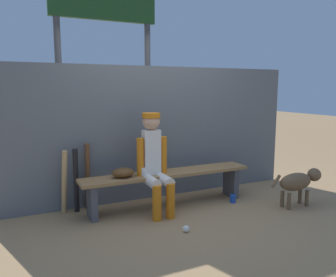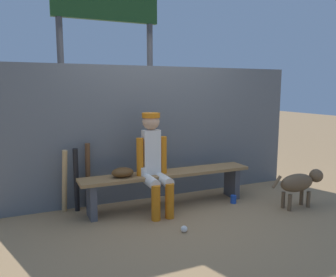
# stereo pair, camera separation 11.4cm
# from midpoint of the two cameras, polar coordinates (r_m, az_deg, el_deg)

# --- Properties ---
(ground_plane) EXTENTS (30.00, 30.00, 0.00)m
(ground_plane) POSITION_cam_midpoint_polar(r_m,az_deg,el_deg) (4.59, -0.72, -11.47)
(ground_plane) COLOR #9E7A51
(chainlink_fence) EXTENTS (4.47, 0.03, 1.88)m
(chainlink_fence) POSITION_cam_midpoint_polar(r_m,az_deg,el_deg) (4.76, -2.96, 0.91)
(chainlink_fence) COLOR #595E63
(chainlink_fence) RESTS_ON ground_plane
(dugout_bench) EXTENTS (2.33, 0.36, 0.47)m
(dugout_bench) POSITION_cam_midpoint_polar(r_m,az_deg,el_deg) (4.47, -0.73, -7.08)
(dugout_bench) COLOR olive
(dugout_bench) RESTS_ON ground_plane
(player_seated) EXTENTS (0.41, 0.55, 1.27)m
(player_seated) POSITION_cam_midpoint_polar(r_m,az_deg,el_deg) (4.21, -3.06, -3.58)
(player_seated) COLOR silver
(player_seated) RESTS_ON ground_plane
(baseball_glove) EXTENTS (0.28, 0.20, 0.12)m
(baseball_glove) POSITION_cam_midpoint_polar(r_m,az_deg,el_deg) (4.22, -8.45, -5.78)
(baseball_glove) COLOR #593819
(baseball_glove) RESTS_ON dugout_bench
(bat_wood_dark) EXTENTS (0.07, 0.14, 0.88)m
(bat_wood_dark) POSITION_cam_midpoint_polar(r_m,az_deg,el_deg) (4.49, -14.26, -6.31)
(bat_wood_dark) COLOR brown
(bat_wood_dark) RESTS_ON ground_plane
(bat_aluminum_black) EXTENTS (0.08, 0.15, 0.83)m
(bat_aluminum_black) POSITION_cam_midpoint_polar(r_m,az_deg,el_deg) (4.41, -16.12, -6.96)
(bat_aluminum_black) COLOR black
(bat_aluminum_black) RESTS_ON ground_plane
(bat_wood_tan) EXTENTS (0.10, 0.21, 0.82)m
(bat_wood_tan) POSITION_cam_midpoint_polar(r_m,az_deg,el_deg) (4.41, -17.98, -7.10)
(bat_wood_tan) COLOR tan
(bat_wood_tan) RESTS_ON ground_plane
(baseball) EXTENTS (0.07, 0.07, 0.07)m
(baseball) POSITION_cam_midpoint_polar(r_m,az_deg,el_deg) (3.82, 2.22, -15.13)
(baseball) COLOR white
(baseball) RESTS_ON ground_plane
(cup_on_ground) EXTENTS (0.08, 0.08, 0.11)m
(cup_on_ground) POSITION_cam_midpoint_polar(r_m,az_deg,el_deg) (4.78, 10.31, -10.07)
(cup_on_ground) COLOR #1E47AD
(cup_on_ground) RESTS_ON ground_plane
(cup_on_bench) EXTENTS (0.08, 0.08, 0.11)m
(cup_on_bench) POSITION_cam_midpoint_polar(r_m,az_deg,el_deg) (4.26, -4.96, -5.66)
(cup_on_bench) COLOR silver
(cup_on_bench) RESTS_ON dugout_bench
(scoreboard) EXTENTS (1.96, 0.27, 3.66)m
(scoreboard) POSITION_cam_midpoint_polar(r_m,az_deg,el_deg) (5.66, -10.73, 18.19)
(scoreboard) COLOR #3F3F42
(scoreboard) RESTS_ON ground_plane
(dog) EXTENTS (0.84, 0.20, 0.49)m
(dog) POSITION_cam_midpoint_polar(r_m,az_deg,el_deg) (4.81, 20.75, -6.90)
(dog) COLOR brown
(dog) RESTS_ON ground_plane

